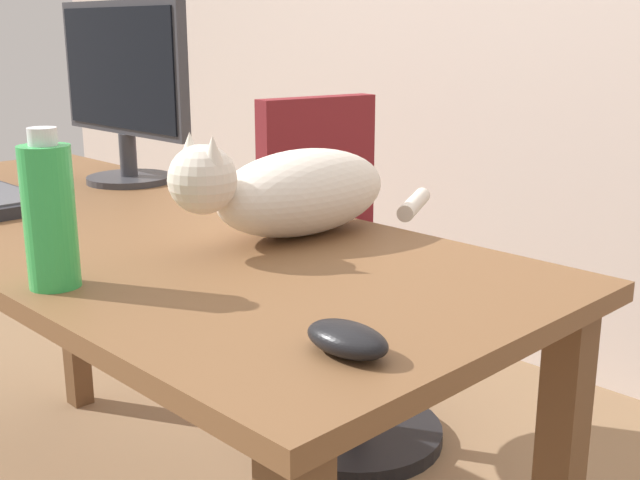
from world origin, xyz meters
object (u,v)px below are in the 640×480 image
Objects in this scene: monitor at (123,85)px; computer_mouse at (347,339)px; office_chair at (345,297)px; cat at (293,191)px; water_bottle at (49,215)px.

computer_mouse is (1.07, -0.38, -0.21)m from monitor.
office_chair reaches higher than computer_mouse.
water_bottle reaches higher than cat.
monitor is 0.66m from cat.
water_bottle is (0.62, -0.50, -0.12)m from monitor.
cat is 2.74× the size of water_bottle.
monitor reaches higher than water_bottle.
water_bottle is at bearing -93.58° from cat.
water_bottle is (-0.03, -0.43, 0.02)m from cat.
cat is at bearing 86.42° from water_bottle.
monitor is at bearing -115.72° from office_chair.
office_chair is at bearing 64.28° from monitor.
monitor is at bearing 174.52° from cat.
cat is at bearing -5.48° from monitor.
cat reaches higher than computer_mouse.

